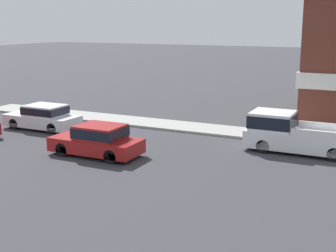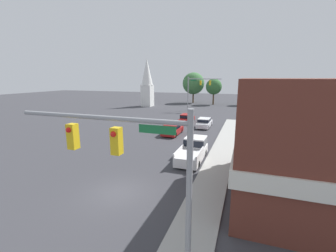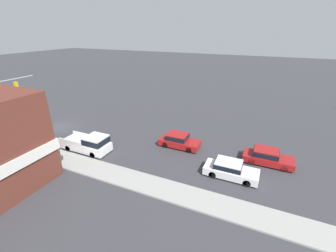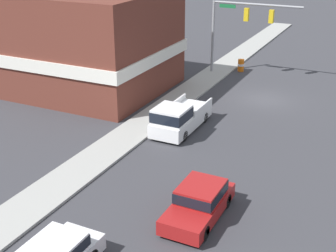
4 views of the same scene
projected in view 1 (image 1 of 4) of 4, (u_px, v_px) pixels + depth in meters
car_lead at (98, 140)px, 22.35m from camera, size 1.92×4.41×1.51m
car_oncoming at (43, 117)px, 27.83m from camera, size 1.85×4.61×1.48m
pickup_truck_parked at (291, 133)px, 23.08m from camera, size 2.06×5.37×1.92m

